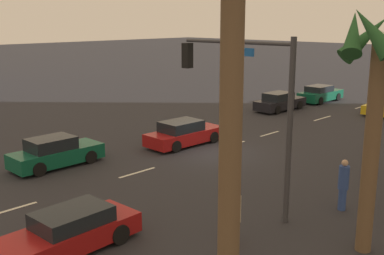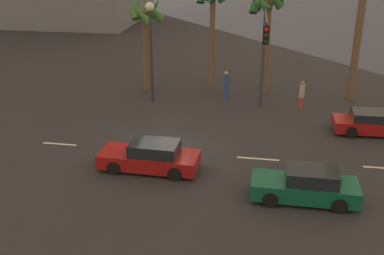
# 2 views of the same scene
# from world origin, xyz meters

# --- Properties ---
(ground_plane) EXTENTS (220.00, 220.00, 0.00)m
(ground_plane) POSITION_xyz_m (0.00, 0.00, 0.00)
(ground_plane) COLOR #28282D
(lane_stripe_0) EXTENTS (2.06, 0.14, 0.01)m
(lane_stripe_0) POSITION_xyz_m (-18.00, 0.00, 0.01)
(lane_stripe_0) COLOR silver
(lane_stripe_0) RESTS_ON ground_plane
(lane_stripe_1) EXTENTS (2.27, 0.14, 0.01)m
(lane_stripe_1) POSITION_xyz_m (-11.90, 0.00, 0.01)
(lane_stripe_1) COLOR silver
(lane_stripe_1) RESTS_ON ground_plane
(lane_stripe_2) EXTENTS (1.84, 0.14, 0.01)m
(lane_stripe_2) POSITION_xyz_m (-5.52, 0.00, 0.01)
(lane_stripe_2) COLOR silver
(lane_stripe_2) RESTS_ON ground_plane
(lane_stripe_3) EXTENTS (2.10, 0.14, 0.01)m
(lane_stripe_3) POSITION_xyz_m (-2.00, 0.00, 0.01)
(lane_stripe_3) COLOR silver
(lane_stripe_3) RESTS_ON ground_plane
(lane_stripe_4) EXTENTS (2.06, 0.14, 0.01)m
(lane_stripe_4) POSITION_xyz_m (4.80, 0.00, 0.01)
(lane_stripe_4) COLOR silver
(lane_stripe_4) RESTS_ON ground_plane
(lane_stripe_5) EXTENTS (1.88, 0.14, 0.01)m
(lane_stripe_5) POSITION_xyz_m (10.68, 0.00, 0.01)
(lane_stripe_5) COLOR silver
(lane_stripe_5) RESTS_ON ground_plane
(car_0) EXTENTS (4.34, 1.78, 1.43)m
(car_0) POSITION_xyz_m (6.86, -3.51, 0.65)
(car_0) COLOR #0F5138
(car_0) RESTS_ON ground_plane
(car_1) EXTENTS (4.65, 1.91, 1.36)m
(car_1) POSITION_xyz_m (-17.99, -3.64, 0.64)
(car_1) COLOR #0F5138
(car_1) RESTS_ON ground_plane
(car_2) EXTENTS (4.65, 1.88, 1.27)m
(car_2) POSITION_xyz_m (10.99, 4.27, 0.59)
(car_2) COLOR maroon
(car_2) RESTS_ON ground_plane
(car_3) EXTENTS (4.64, 1.88, 1.38)m
(car_3) POSITION_xyz_m (-12.32, -3.88, 0.64)
(car_3) COLOR black
(car_3) RESTS_ON ground_plane
(car_5) EXTENTS (4.66, 1.97, 1.38)m
(car_5) POSITION_xyz_m (-0.11, -1.93, 0.64)
(car_5) COLOR maroon
(car_5) RESTS_ON ground_plane
(traffic_signal) EXTENTS (0.43, 4.95, 6.27)m
(traffic_signal) POSITION_xyz_m (4.68, 6.14, 4.25)
(traffic_signal) COLOR #38383D
(traffic_signal) RESTS_ON ground_plane
(streetlamp) EXTENTS (0.56, 0.56, 6.36)m
(streetlamp) POSITION_xyz_m (-2.39, 7.49, 4.43)
(streetlamp) COLOR #2D2D33
(streetlamp) RESTS_ON ground_plane
(pedestrian_0) EXTENTS (0.53, 0.53, 1.91)m
(pedestrian_0) POSITION_xyz_m (2.31, 8.67, 1.01)
(pedestrian_0) COLOR #2D478C
(pedestrian_0) RESTS_ON ground_plane
(pedestrian_1) EXTENTS (0.47, 0.47, 1.82)m
(pedestrian_1) POSITION_xyz_m (7.14, 7.59, 0.97)
(pedestrian_1) COLOR #BF3833
(pedestrian_1) RESTS_ON ground_plane
(palm_tree_1) EXTENTS (2.43, 2.77, 7.25)m
(palm_tree_1) POSITION_xyz_m (4.67, 10.67, 5.35)
(palm_tree_1) COLOR brown
(palm_tree_1) RESTS_ON ground_plane
(palm_tree_2) EXTENTS (2.36, 2.41, 9.63)m
(palm_tree_2) POSITION_xyz_m (10.46, 10.07, 6.82)
(palm_tree_2) COLOR brown
(palm_tree_2) RESTS_ON ground_plane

